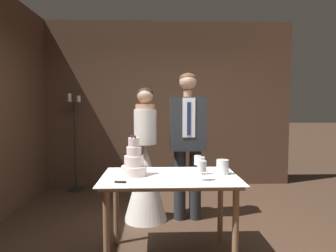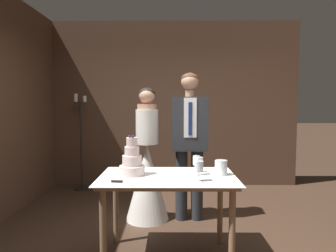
{
  "view_description": "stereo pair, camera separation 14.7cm",
  "coord_description": "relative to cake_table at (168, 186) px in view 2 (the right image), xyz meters",
  "views": [
    {
      "loc": [
        -0.18,
        -2.85,
        1.46
      ],
      "look_at": [
        -0.06,
        0.37,
        1.22
      ],
      "focal_mm": 32.0,
      "sensor_mm": 36.0,
      "label": 1
    },
    {
      "loc": [
        -0.03,
        -2.86,
        1.46
      ],
      "look_at": [
        -0.06,
        0.37,
        1.22
      ],
      "focal_mm": 32.0,
      "sensor_mm": 36.0,
      "label": 2
    }
  ],
  "objects": [
    {
      "name": "bride",
      "position": [
        -0.26,
        0.95,
        -0.08
      ],
      "size": [
        0.54,
        0.54,
        1.66
      ],
      "color": "white",
      "rests_on": "ground_plane"
    },
    {
      "name": "wine_glass_far",
      "position": [
        0.3,
        0.05,
        0.22
      ],
      "size": [
        0.08,
        0.08,
        0.17
      ],
      "color": "silver",
      "rests_on": "cake_table"
    },
    {
      "name": "ground_plane",
      "position": [
        0.06,
        0.1,
        -0.69
      ],
      "size": [
        40.0,
        40.0,
        0.0
      ],
      "primitive_type": "plane",
      "color": "#422D21"
    },
    {
      "name": "wine_glass_middle",
      "position": [
        0.27,
        -0.18,
        0.22
      ],
      "size": [
        0.08,
        0.08,
        0.18
      ],
      "color": "silver",
      "rests_on": "cake_table"
    },
    {
      "name": "wine_glass_near",
      "position": [
        0.28,
        0.16,
        0.21
      ],
      "size": [
        0.07,
        0.07,
        0.16
      ],
      "color": "silver",
      "rests_on": "cake_table"
    },
    {
      "name": "cake_knife",
      "position": [
        -0.35,
        -0.25,
        0.11
      ],
      "size": [
        0.45,
        0.07,
        0.02
      ],
      "rotation": [
        0.0,
        0.0,
        -0.11
      ],
      "color": "silver",
      "rests_on": "cake_table"
    },
    {
      "name": "tiered_cake",
      "position": [
        -0.34,
        0.04,
        0.22
      ],
      "size": [
        0.24,
        0.24,
        0.38
      ],
      "color": "beige",
      "rests_on": "cake_table"
    },
    {
      "name": "cake_table",
      "position": [
        0.0,
        0.0,
        0.0
      ],
      "size": [
        1.27,
        0.79,
        0.79
      ],
      "color": "#8E6B4C",
      "rests_on": "ground_plane"
    },
    {
      "name": "hurricane_candle",
      "position": [
        0.51,
        0.05,
        0.17
      ],
      "size": [
        0.12,
        0.12,
        0.14
      ],
      "color": "silver",
      "rests_on": "cake_table"
    },
    {
      "name": "groom",
      "position": [
        0.26,
        0.95,
        0.36
      ],
      "size": [
        0.44,
        0.25,
        1.84
      ],
      "color": "#282B30",
      "rests_on": "ground_plane"
    },
    {
      "name": "wall_back",
      "position": [
        0.06,
        2.61,
        0.77
      ],
      "size": [
        4.44,
        0.12,
        2.9
      ],
      "primitive_type": "cube",
      "color": "#513828",
      "rests_on": "ground_plane"
    },
    {
      "name": "candle_stand",
      "position": [
        -1.5,
        2.29,
        0.06
      ],
      "size": [
        0.28,
        0.28,
        1.63
      ],
      "color": "black",
      "rests_on": "ground_plane"
    }
  ]
}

